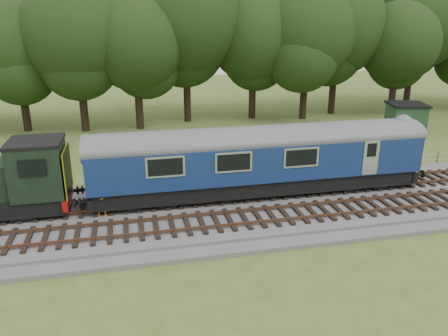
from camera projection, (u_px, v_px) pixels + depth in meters
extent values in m
plane|color=#415E22|center=(262.00, 210.00, 22.98)|extent=(120.00, 120.00, 0.00)
cube|color=#4C4C4F|center=(262.00, 207.00, 22.92)|extent=(70.00, 7.00, 0.35)
cube|color=brown|center=(258.00, 196.00, 23.45)|extent=(66.50, 0.07, 0.14)
cube|color=brown|center=(251.00, 187.00, 24.78)|extent=(66.50, 0.07, 0.14)
cube|color=brown|center=(277.00, 220.00, 20.68)|extent=(66.50, 0.07, 0.14)
cube|color=brown|center=(267.00, 208.00, 22.00)|extent=(66.50, 0.07, 0.14)
cube|color=black|center=(259.00, 182.00, 23.98)|extent=(17.46, 2.52, 0.85)
cube|color=navy|center=(260.00, 157.00, 23.53)|extent=(18.00, 2.80, 2.05)
cube|color=yellow|center=(407.00, 153.00, 25.53)|extent=(0.06, 2.74, 1.30)
cube|color=black|center=(358.00, 177.00, 25.30)|extent=(2.60, 2.00, 0.55)
cube|color=black|center=(149.00, 194.00, 22.79)|extent=(2.60, 2.00, 0.55)
cube|color=black|center=(39.00, 169.00, 21.13)|extent=(2.40, 2.55, 2.60)
cube|color=#9F0D0C|center=(68.00, 197.00, 21.89)|extent=(0.25, 2.60, 0.55)
cube|color=yellow|center=(68.00, 170.00, 21.47)|extent=(0.06, 2.55, 2.30)
imported|color=orange|center=(101.00, 200.00, 21.16)|extent=(0.68, 0.50, 1.73)
cube|color=#1A3922|center=(405.00, 119.00, 38.92)|extent=(3.43, 3.43, 2.36)
cube|color=black|center=(407.00, 104.00, 38.52)|extent=(3.77, 3.77, 0.19)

